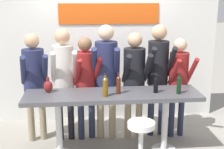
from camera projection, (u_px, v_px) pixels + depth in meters
The scene contains 15 objects.
back_wall at pixel (105, 42), 5.65m from camera, with size 4.10×0.12×2.88m.
tasting_table at pixel (113, 102), 4.46m from camera, with size 2.50×0.63×0.93m.
bar_stool at pixel (141, 141), 3.92m from camera, with size 0.36×0.36×0.76m.
person_far_left at pixel (34, 75), 4.79m from camera, with size 0.47×0.58×1.73m.
person_left at pixel (64, 72), 4.80m from camera, with size 0.42×0.56×1.80m.
person_center_left at pixel (86, 77), 4.86m from camera, with size 0.45×0.56×1.66m.
person_center at pixel (106, 69), 4.85m from camera, with size 0.45×0.59×1.85m.
person_center_right at pixel (134, 74), 4.88m from camera, with size 0.44×0.55×1.73m.
person_right at pixel (158, 67), 4.96m from camera, with size 0.40×0.55×1.84m.
person_far_right at pixel (179, 76), 4.94m from camera, with size 0.41×0.52×1.63m.
wine_bottle_0 at pixel (105, 86), 4.26m from camera, with size 0.08×0.08×0.32m.
wine_bottle_1 at pixel (179, 84), 4.37m from camera, with size 0.06×0.06×0.31m.
wine_bottle_2 at pixel (118, 84), 4.37m from camera, with size 0.06×0.06×0.31m.
wine_bottle_3 at pixel (156, 84), 4.42m from camera, with size 0.06×0.06×0.27m.
decorative_vase at pixel (48, 86), 4.45m from camera, with size 0.13×0.13×0.22m.
Camera 1 is at (-0.41, -4.19, 2.31)m, focal length 50.00 mm.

